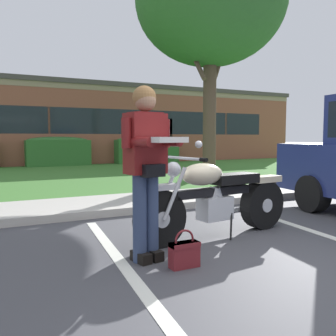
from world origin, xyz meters
TOP-DOWN VIEW (x-y plane):
  - ground_plane at (0.00, 0.00)m, footprint 140.00×140.00m
  - curb_strip at (0.00, 2.73)m, footprint 60.00×0.20m
  - concrete_walk at (0.00, 3.58)m, footprint 60.00×1.50m
  - grass_lawn at (0.00, 8.67)m, footprint 60.00×8.68m
  - stall_stripe_0 at (-1.52, 0.20)m, footprint 0.60×4.39m
  - motorcycle at (-0.04, 0.98)m, footprint 2.24×0.82m
  - rider_person at (-1.23, 0.55)m, footprint 0.53×0.62m
  - handbag at (-0.99, 0.22)m, footprint 0.28×0.13m
  - shade_tree at (3.70, 6.92)m, footprint 4.52×4.52m
  - hedge_center_right at (0.25, 12.90)m, footprint 2.54×0.90m
  - hedge_right at (4.20, 12.90)m, footprint 2.96×0.90m
  - brick_building at (-0.03, 18.49)m, footprint 26.19×10.94m

SIDE VIEW (x-z plane):
  - ground_plane at x=0.00m, z-range 0.00..0.00m
  - stall_stripe_0 at x=-1.52m, z-range 0.00..0.01m
  - grass_lawn at x=0.00m, z-range 0.00..0.06m
  - concrete_walk at x=0.00m, z-range 0.00..0.08m
  - curb_strip at x=0.00m, z-range 0.00..0.12m
  - handbag at x=-0.99m, z-range -0.04..0.32m
  - motorcycle at x=-0.04m, z-range -0.11..1.07m
  - hedge_right at x=4.20m, z-range 0.03..1.27m
  - hedge_center_right at x=0.25m, z-range 0.03..1.27m
  - rider_person at x=-1.23m, z-range 0.15..1.86m
  - brick_building at x=-0.03m, z-range 0.00..3.67m
  - shade_tree at x=3.70m, z-range 1.65..8.86m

